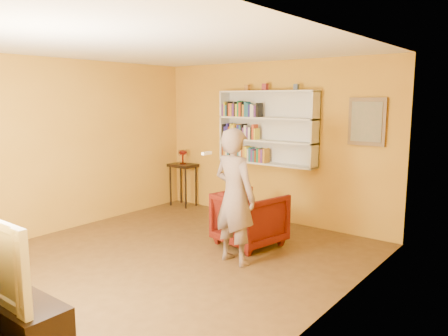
{
  "coord_description": "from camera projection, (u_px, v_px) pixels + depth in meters",
  "views": [
    {
      "loc": [
        3.95,
        -3.83,
        2.09
      ],
      "look_at": [
        0.35,
        0.75,
        1.15
      ],
      "focal_mm": 35.0,
      "sensor_mm": 36.0,
      "label": 1
    }
  ],
  "objects": [
    {
      "name": "room_shell",
      "position": [
        166.0,
        183.0,
        5.55
      ],
      "size": [
        5.3,
        5.8,
        2.88
      ],
      "color": "#4E3519",
      "rests_on": "ground"
    },
    {
      "name": "bookshelf",
      "position": [
        269.0,
        128.0,
        7.33
      ],
      "size": [
        1.8,
        0.29,
        1.23
      ],
      "color": "silver",
      "rests_on": "room_shell"
    },
    {
      "name": "books_row_lower",
      "position": [
        245.0,
        154.0,
        7.57
      ],
      "size": [
        0.9,
        0.19,
        0.27
      ],
      "color": "brown",
      "rests_on": "bookshelf"
    },
    {
      "name": "books_row_middle",
      "position": [
        241.0,
        132.0,
        7.57
      ],
      "size": [
        0.71,
        0.19,
        0.26
      ],
      "color": "black",
      "rests_on": "bookshelf"
    },
    {
      "name": "books_row_upper",
      "position": [
        242.0,
        110.0,
        7.5
      ],
      "size": [
        0.76,
        0.19,
        0.27
      ],
      "color": "#582B82",
      "rests_on": "bookshelf"
    },
    {
      "name": "ornament_left",
      "position": [
        247.0,
        88.0,
        7.43
      ],
      "size": [
        0.07,
        0.07,
        0.1
      ],
      "primitive_type": "cube",
      "color": "#9A622C",
      "rests_on": "bookshelf"
    },
    {
      "name": "ornament_centre",
      "position": [
        265.0,
        87.0,
        7.21
      ],
      "size": [
        0.08,
        0.08,
        0.11
      ],
      "primitive_type": "cube",
      "color": "maroon",
      "rests_on": "bookshelf"
    },
    {
      "name": "ornament_right",
      "position": [
        296.0,
        87.0,
        6.85
      ],
      "size": [
        0.07,
        0.07,
        0.1
      ],
      "primitive_type": "cube",
      "color": "#49587A",
      "rests_on": "bookshelf"
    },
    {
      "name": "framed_painting",
      "position": [
        367.0,
        122.0,
        6.34
      ],
      "size": [
        0.55,
        0.05,
        0.7
      ],
      "color": "brown",
      "rests_on": "room_shell"
    },
    {
      "name": "console_table",
      "position": [
        183.0,
        171.0,
        8.48
      ],
      "size": [
        0.51,
        0.39,
        0.83
      ],
      "color": "black",
      "rests_on": "ground"
    },
    {
      "name": "ruby_lustre",
      "position": [
        183.0,
        154.0,
        8.42
      ],
      "size": [
        0.17,
        0.17,
        0.28
      ],
      "color": "maroon",
      "rests_on": "console_table"
    },
    {
      "name": "armchair",
      "position": [
        250.0,
        218.0,
        6.24
      ],
      "size": [
        0.98,
        1.0,
        0.77
      ],
      "primitive_type": "imported",
      "rotation": [
        0.0,
        0.0,
        2.94
      ],
      "color": "#440704",
      "rests_on": "ground"
    },
    {
      "name": "person",
      "position": [
        235.0,
        197.0,
        5.49
      ],
      "size": [
        0.67,
        0.48,
        1.73
      ],
      "primitive_type": "imported",
      "rotation": [
        0.0,
        0.0,
        3.03
      ],
      "color": "#6D594F",
      "rests_on": "ground"
    },
    {
      "name": "game_remote",
      "position": [
        207.0,
        153.0,
        5.29
      ],
      "size": [
        0.04,
        0.15,
        0.04
      ],
      "primitive_type": "cube",
      "color": "white",
      "rests_on": "person"
    },
    {
      "name": "tv_cabinet",
      "position": [
        10.0,
        320.0,
        3.69
      ],
      "size": [
        1.34,
        0.4,
        0.48
      ],
      "primitive_type": "cube",
      "color": "black",
      "rests_on": "ground"
    },
    {
      "name": "television",
      "position": [
        4.0,
        254.0,
        3.59
      ],
      "size": [
        1.2,
        0.17,
        0.69
      ],
      "primitive_type": "imported",
      "rotation": [
        0.0,
        0.0,
        -0.01
      ],
      "color": "black",
      "rests_on": "tv_cabinet"
    }
  ]
}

